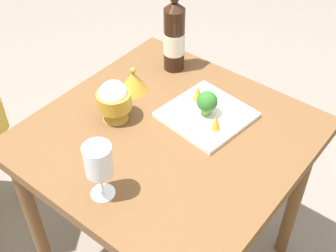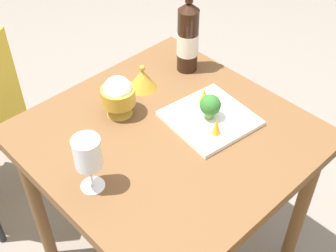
{
  "view_description": "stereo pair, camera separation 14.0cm",
  "coord_description": "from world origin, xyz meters",
  "px_view_note": "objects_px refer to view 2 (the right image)",
  "views": [
    {
      "loc": [
        0.64,
        -0.81,
        1.71
      ],
      "look_at": [
        0.0,
        0.0,
        0.76
      ],
      "focal_mm": 48.57,
      "sensor_mm": 36.0,
      "label": 1
    },
    {
      "loc": [
        0.75,
        -0.71,
        1.71
      ],
      "look_at": [
        0.0,
        0.0,
        0.76
      ],
      "focal_mm": 48.57,
      "sensor_mm": 36.0,
      "label": 2
    }
  ],
  "objects_px": {
    "wine_bottle": "(188,37)",
    "carrot_garnish_left": "(204,96)",
    "broccoli_floret": "(210,106)",
    "carrot_garnish_right": "(216,126)",
    "wine_glass": "(88,154)",
    "serving_plate": "(210,118)",
    "rice_bowl_lid": "(143,79)",
    "rice_bowl": "(118,96)"
  },
  "relations": [
    {
      "from": "wine_bottle",
      "to": "carrot_garnish_left",
      "type": "height_order",
      "value": "wine_bottle"
    },
    {
      "from": "broccoli_floret",
      "to": "carrot_garnish_right",
      "type": "relative_size",
      "value": 1.45
    },
    {
      "from": "wine_bottle",
      "to": "wine_glass",
      "type": "bearing_deg",
      "value": -69.89
    },
    {
      "from": "wine_bottle",
      "to": "carrot_garnish_left",
      "type": "relative_size",
      "value": 6.43
    },
    {
      "from": "wine_bottle",
      "to": "serving_plate",
      "type": "relative_size",
      "value": 1.21
    },
    {
      "from": "serving_plate",
      "to": "carrot_garnish_left",
      "type": "xyz_separation_m",
      "value": [
        -0.07,
        0.04,
        0.03
      ]
    },
    {
      "from": "wine_bottle",
      "to": "carrot_garnish_right",
      "type": "distance_m",
      "value": 0.39
    },
    {
      "from": "rice_bowl_lid",
      "to": "broccoli_floret",
      "type": "bearing_deg",
      "value": 7.27
    },
    {
      "from": "wine_glass",
      "to": "carrot_garnish_left",
      "type": "height_order",
      "value": "wine_glass"
    },
    {
      "from": "wine_bottle",
      "to": "rice_bowl",
      "type": "distance_m",
      "value": 0.35
    },
    {
      "from": "serving_plate",
      "to": "carrot_garnish_right",
      "type": "xyz_separation_m",
      "value": [
        0.06,
        -0.05,
        0.04
      ]
    },
    {
      "from": "wine_bottle",
      "to": "carrot_garnish_right",
      "type": "relative_size",
      "value": 5.68
    },
    {
      "from": "rice_bowl",
      "to": "rice_bowl_lid",
      "type": "bearing_deg",
      "value": 109.25
    },
    {
      "from": "wine_bottle",
      "to": "rice_bowl",
      "type": "height_order",
      "value": "wine_bottle"
    },
    {
      "from": "broccoli_floret",
      "to": "rice_bowl",
      "type": "bearing_deg",
      "value": -141.48
    },
    {
      "from": "wine_glass",
      "to": "rice_bowl_lid",
      "type": "bearing_deg",
      "value": 121.28
    },
    {
      "from": "wine_bottle",
      "to": "rice_bowl_lid",
      "type": "relative_size",
      "value": 3.37
    },
    {
      "from": "serving_plate",
      "to": "broccoli_floret",
      "type": "height_order",
      "value": "broccoli_floret"
    },
    {
      "from": "wine_glass",
      "to": "serving_plate",
      "type": "xyz_separation_m",
      "value": [
        0.04,
        0.44,
        -0.12
      ]
    },
    {
      "from": "rice_bowl_lid",
      "to": "carrot_garnish_right",
      "type": "relative_size",
      "value": 1.69
    },
    {
      "from": "wine_glass",
      "to": "broccoli_floret",
      "type": "height_order",
      "value": "wine_glass"
    },
    {
      "from": "rice_bowl_lid",
      "to": "carrot_garnish_left",
      "type": "xyz_separation_m",
      "value": [
        0.21,
        0.08,
        0.0
      ]
    },
    {
      "from": "rice_bowl",
      "to": "broccoli_floret",
      "type": "xyz_separation_m",
      "value": [
        0.23,
        0.18,
        -0.01
      ]
    },
    {
      "from": "rice_bowl_lid",
      "to": "broccoli_floret",
      "type": "relative_size",
      "value": 1.17
    },
    {
      "from": "rice_bowl",
      "to": "carrot_garnish_left",
      "type": "bearing_deg",
      "value": 54.35
    },
    {
      "from": "wine_bottle",
      "to": "carrot_garnish_left",
      "type": "xyz_separation_m",
      "value": [
        0.19,
        -0.11,
        -0.09
      ]
    },
    {
      "from": "rice_bowl",
      "to": "serving_plate",
      "type": "height_order",
      "value": "rice_bowl"
    },
    {
      "from": "wine_glass",
      "to": "serving_plate",
      "type": "height_order",
      "value": "wine_glass"
    },
    {
      "from": "carrot_garnish_right",
      "to": "wine_glass",
      "type": "bearing_deg",
      "value": -104.58
    },
    {
      "from": "wine_bottle",
      "to": "carrot_garnish_right",
      "type": "xyz_separation_m",
      "value": [
        0.32,
        -0.2,
        -0.09
      ]
    },
    {
      "from": "rice_bowl_lid",
      "to": "serving_plate",
      "type": "bearing_deg",
      "value": 8.25
    },
    {
      "from": "broccoli_floret",
      "to": "carrot_garnish_left",
      "type": "relative_size",
      "value": 1.64
    },
    {
      "from": "wine_glass",
      "to": "rice_bowl",
      "type": "distance_m",
      "value": 0.32
    },
    {
      "from": "rice_bowl",
      "to": "serving_plate",
      "type": "relative_size",
      "value": 0.51
    },
    {
      "from": "rice_bowl",
      "to": "rice_bowl_lid",
      "type": "distance_m",
      "value": 0.16
    },
    {
      "from": "wine_glass",
      "to": "serving_plate",
      "type": "bearing_deg",
      "value": 85.13
    },
    {
      "from": "serving_plate",
      "to": "broccoli_floret",
      "type": "relative_size",
      "value": 3.24
    },
    {
      "from": "wine_glass",
      "to": "carrot_garnish_right",
      "type": "relative_size",
      "value": 3.02
    },
    {
      "from": "broccoli_floret",
      "to": "carrot_garnish_left",
      "type": "distance_m",
      "value": 0.08
    },
    {
      "from": "serving_plate",
      "to": "carrot_garnish_right",
      "type": "bearing_deg",
      "value": -34.7
    },
    {
      "from": "wine_bottle",
      "to": "broccoli_floret",
      "type": "relative_size",
      "value": 3.93
    },
    {
      "from": "wine_glass",
      "to": "rice_bowl",
      "type": "relative_size",
      "value": 1.26
    }
  ]
}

